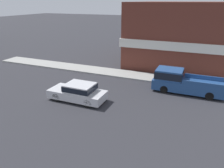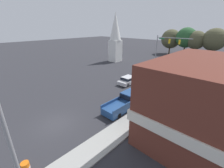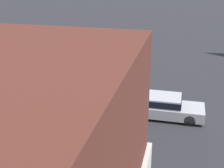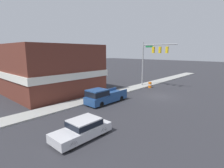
# 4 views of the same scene
# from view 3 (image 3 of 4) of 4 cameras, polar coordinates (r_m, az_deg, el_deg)

# --- Properties ---
(car_lead) EXTENTS (1.86, 4.47, 1.39)m
(car_lead) POSITION_cam_3_polar(r_m,az_deg,el_deg) (19.56, 9.76, -3.99)
(car_lead) COLOR black
(car_lead) RESTS_ON ground
(pickup_truck_parked) EXTENTS (1.97, 5.72, 1.88)m
(pickup_truck_parked) POSITION_cam_3_polar(r_m,az_deg,el_deg) (17.03, -16.39, -7.86)
(pickup_truck_parked) COLOR black
(pickup_truck_parked) RESTS_ON ground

